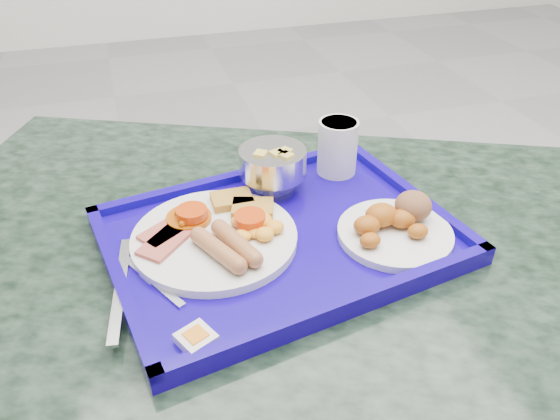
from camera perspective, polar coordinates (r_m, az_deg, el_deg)
The scene contains 10 objects.
floor at distance 1.64m, azimuth 11.18°, elevation -12.33°, with size 6.00×6.00×0.00m, color #939396.
table at distance 0.87m, azimuth 0.68°, elevation -14.11°, with size 1.34×1.16×0.71m.
tray at distance 0.76m, azimuth -0.00°, elevation -2.87°, with size 0.51×0.41×0.03m.
main_plate at distance 0.74m, azimuth -6.37°, elevation -2.43°, with size 0.22×0.22×0.03m.
bread_plate at distance 0.76m, azimuth 12.04°, elevation -1.49°, with size 0.16×0.16×0.05m.
fruit_bowl at distance 0.83m, azimuth -0.75°, elevation 4.88°, with size 0.10×0.10×0.07m.
juice_cup at distance 0.88m, azimuth 6.04°, elevation 6.72°, with size 0.06×0.06×0.09m.
spoon at distance 0.73m, azimuth -11.51°, elevation -4.17°, with size 0.09×0.15×0.01m.
knife at distance 0.70m, azimuth -16.35°, elevation -7.77°, with size 0.01×0.19×0.00m, color silver.
jam_packet at distance 0.61m, azimuth -8.75°, elevation -13.17°, with size 0.05×0.05×0.01m.
Camera 1 is at (-0.62, -0.96, 1.18)m, focal length 35.00 mm.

